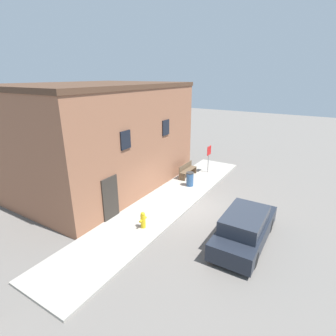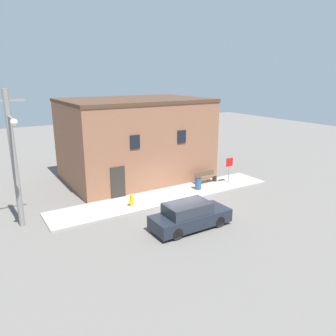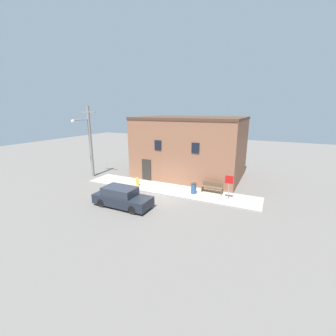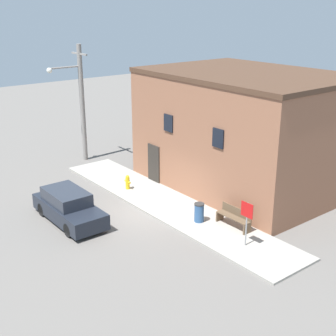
# 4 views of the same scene
# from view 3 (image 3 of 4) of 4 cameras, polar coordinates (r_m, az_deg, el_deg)

# --- Properties ---
(ground_plane) EXTENTS (80.00, 80.00, 0.00)m
(ground_plane) POSITION_cam_3_polar(r_m,az_deg,el_deg) (18.95, -2.02, -6.81)
(ground_plane) COLOR #66605B
(sidewalk) EXTENTS (15.86, 2.80, 0.10)m
(sidewalk) POSITION_cam_3_polar(r_m,az_deg,el_deg) (20.10, -0.16, -5.36)
(sidewalk) COLOR #9E998E
(sidewalk) RESTS_ON ground
(brick_building) EXTENTS (10.62, 7.69, 6.21)m
(brick_building) POSITION_cam_3_polar(r_m,az_deg,el_deg) (23.90, 5.73, 5.36)
(brick_building) COLOR #8E5B42
(brick_building) RESTS_ON ground
(fire_hydrant) EXTENTS (0.47, 0.22, 0.78)m
(fire_hydrant) POSITION_cam_3_polar(r_m,az_deg,el_deg) (20.94, -7.79, -3.40)
(fire_hydrant) COLOR gold
(fire_hydrant) RESTS_ON sidewalk
(stop_sign) EXTENTS (0.63, 0.06, 1.91)m
(stop_sign) POSITION_cam_3_polar(r_m,az_deg,el_deg) (17.99, 15.22, -3.69)
(stop_sign) COLOR gray
(stop_sign) RESTS_ON sidewalk
(bench) EXTENTS (1.76, 0.44, 0.88)m
(bench) POSITION_cam_3_polar(r_m,az_deg,el_deg) (19.38, 11.19, -4.84)
(bench) COLOR brown
(bench) RESTS_ON sidewalk
(trash_bin) EXTENTS (0.46, 0.46, 0.89)m
(trash_bin) POSITION_cam_3_polar(r_m,az_deg,el_deg) (18.94, 6.53, -5.13)
(trash_bin) COLOR #2D517F
(trash_bin) RESTS_ON sidewalk
(utility_pole) EXTENTS (1.80, 2.31, 7.27)m
(utility_pole) POSITION_cam_3_polar(r_m,az_deg,el_deg) (24.61, -19.32, 6.72)
(utility_pole) COLOR gray
(utility_pole) RESTS_ON ground
(parked_car) EXTENTS (4.38, 1.70, 1.46)m
(parked_car) POSITION_cam_3_polar(r_m,az_deg,el_deg) (16.90, -11.62, -7.34)
(parked_car) COLOR black
(parked_car) RESTS_ON ground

